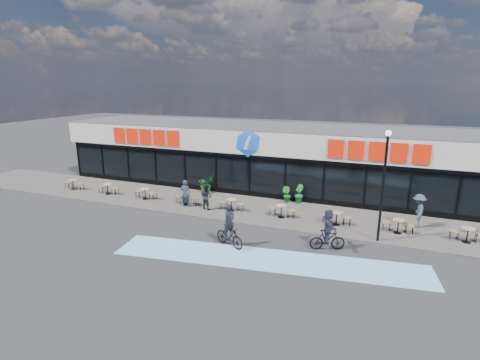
% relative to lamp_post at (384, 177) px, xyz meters
% --- Properties ---
extents(ground, '(120.00, 120.00, 0.00)m').
position_rel_lamp_post_xyz_m(ground, '(-8.51, -2.30, -3.32)').
color(ground, '#28282B').
rests_on(ground, ground).
extents(sidewalk, '(44.00, 5.00, 0.10)m').
position_rel_lamp_post_xyz_m(sidewalk, '(-8.51, 2.20, -3.27)').
color(sidewalk, '#544D4A').
rests_on(sidewalk, ground).
extents(bike_lane, '(14.17, 4.13, 0.01)m').
position_rel_lamp_post_xyz_m(bike_lane, '(-4.51, -3.80, -3.31)').
color(bike_lane, '#77B8E1').
rests_on(bike_lane, ground).
extents(building, '(30.60, 6.57, 4.75)m').
position_rel_lamp_post_xyz_m(building, '(-8.51, 7.63, -0.98)').
color(building, black).
rests_on(building, ground).
extents(lamp_post, '(0.28, 0.28, 5.45)m').
position_rel_lamp_post_xyz_m(lamp_post, '(0.00, 0.00, 0.00)').
color(lamp_post, black).
rests_on(lamp_post, sidewalk).
extents(bistro_set_0, '(1.54, 0.62, 0.90)m').
position_rel_lamp_post_xyz_m(bistro_set_0, '(-20.90, 1.46, -2.76)').
color(bistro_set_0, tan).
rests_on(bistro_set_0, sidewalk).
extents(bistro_set_1, '(1.54, 0.62, 0.90)m').
position_rel_lamp_post_xyz_m(bistro_set_1, '(-17.79, 1.46, -2.76)').
color(bistro_set_1, tan).
rests_on(bistro_set_1, sidewalk).
extents(bistro_set_2, '(1.54, 0.62, 0.90)m').
position_rel_lamp_post_xyz_m(bistro_set_2, '(-14.67, 1.46, -2.76)').
color(bistro_set_2, tan).
rests_on(bistro_set_2, sidewalk).
extents(bistro_set_3, '(1.54, 0.62, 0.90)m').
position_rel_lamp_post_xyz_m(bistro_set_3, '(-11.55, 1.46, -2.76)').
color(bistro_set_3, tan).
rests_on(bistro_set_3, sidewalk).
extents(bistro_set_4, '(1.54, 0.62, 0.90)m').
position_rel_lamp_post_xyz_m(bistro_set_4, '(-8.43, 1.46, -2.76)').
color(bistro_set_4, tan).
rests_on(bistro_set_4, sidewalk).
extents(bistro_set_5, '(1.54, 0.62, 0.90)m').
position_rel_lamp_post_xyz_m(bistro_set_5, '(-5.32, 1.46, -2.76)').
color(bistro_set_5, tan).
rests_on(bistro_set_5, sidewalk).
extents(bistro_set_6, '(1.54, 0.62, 0.90)m').
position_rel_lamp_post_xyz_m(bistro_set_6, '(-2.20, 1.46, -2.76)').
color(bistro_set_6, tan).
rests_on(bistro_set_6, sidewalk).
extents(bistro_set_7, '(1.54, 0.62, 0.90)m').
position_rel_lamp_post_xyz_m(bistro_set_7, '(0.92, 1.46, -2.76)').
color(bistro_set_7, tan).
rests_on(bistro_set_7, sidewalk).
extents(bistro_set_8, '(1.54, 0.62, 0.90)m').
position_rel_lamp_post_xyz_m(bistro_set_8, '(4.03, 1.46, -2.76)').
color(bistro_set_8, tan).
rests_on(bistro_set_8, sidewalk).
extents(potted_plant_left, '(1.22, 1.32, 1.23)m').
position_rel_lamp_post_xyz_m(potted_plant_left, '(-11.61, 4.26, -2.60)').
color(potted_plant_left, '#1B6021').
rests_on(potted_plant_left, sidewalk).
extents(potted_plant_mid, '(0.71, 0.65, 1.05)m').
position_rel_lamp_post_xyz_m(potted_plant_mid, '(-5.77, 4.22, -2.70)').
color(potted_plant_mid, '#1B6122').
rests_on(potted_plant_mid, sidewalk).
extents(potted_plant_right, '(0.75, 0.82, 1.20)m').
position_rel_lamp_post_xyz_m(potted_plant_right, '(-5.01, 4.41, -2.62)').
color(potted_plant_right, '#1D662A').
rests_on(potted_plant_right, sidewalk).
extents(patron_left, '(0.71, 0.56, 1.71)m').
position_rel_lamp_post_xyz_m(patron_left, '(-11.42, 1.06, -2.36)').
color(patron_left, '#28343E').
rests_on(patron_left, sidewalk).
extents(patron_right, '(0.90, 0.79, 1.59)m').
position_rel_lamp_post_xyz_m(patron_right, '(-9.99, 1.11, -2.43)').
color(patron_right, black).
rests_on(patron_right, sidewalk).
extents(pedestrian_a, '(0.70, 1.20, 1.84)m').
position_rel_lamp_post_xyz_m(pedestrian_a, '(1.88, 2.63, -2.30)').
color(pedestrian_a, '#2F3F49').
rests_on(pedestrian_a, sidewalk).
extents(cyclist_a, '(1.83, 1.16, 2.14)m').
position_rel_lamp_post_xyz_m(cyclist_a, '(-6.62, -3.14, -2.55)').
color(cyclist_a, black).
rests_on(cyclist_a, ground).
extents(cyclist_b, '(1.72, 1.51, 2.00)m').
position_rel_lamp_post_xyz_m(cyclist_b, '(-2.20, -1.77, -2.41)').
color(cyclist_b, black).
rests_on(cyclist_b, ground).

